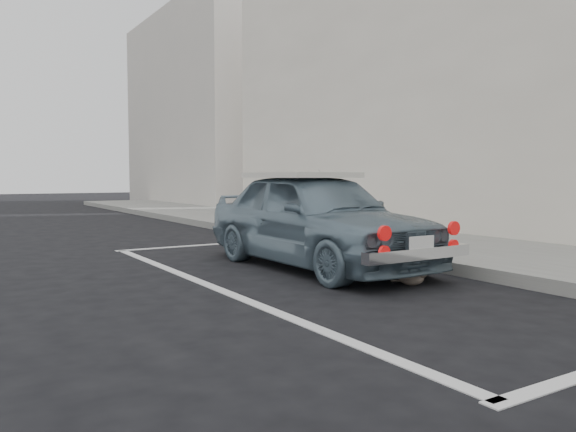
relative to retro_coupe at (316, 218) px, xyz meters
name	(u,v)px	position (x,y,z in m)	size (l,w,h in m)	color
ground	(524,349)	(-0.79, -3.59, -0.63)	(80.00, 80.00, 0.00)	black
sidewalk	(542,262)	(2.41, -1.59, -0.56)	(2.80, 40.00, 0.15)	slate
shop_building	(553,50)	(5.54, 0.41, 2.85)	(3.50, 18.00, 7.00)	beige
building_far	(203,110)	(5.56, 16.41, 3.37)	(3.50, 10.00, 8.00)	beige
pline_front	(205,245)	(-0.29, 2.91, -0.63)	(3.00, 0.12, 0.01)	silver
pline_side	(216,288)	(-1.69, -0.59, -0.63)	(0.12, 7.00, 0.01)	silver
retro_coupe	(316,218)	(0.00, 0.00, 0.00)	(1.52, 3.71, 1.25)	slate
cat	(412,276)	(0.17, -1.55, -0.53)	(0.29, 0.40, 0.23)	#76675A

